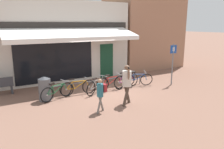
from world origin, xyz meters
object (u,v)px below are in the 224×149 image
(bicycle_green, at_px, (57,91))
(parking_sign, at_px, (173,60))
(pedestrian_adult, at_px, (127,81))
(pedestrian_child, at_px, (101,91))
(bicycle_orange, at_px, (78,87))
(bicycle_purple, at_px, (126,80))
(litter_bin, at_px, (45,89))
(bicycle_silver, at_px, (98,86))
(bicycle_red, at_px, (111,83))
(bicycle_blue, at_px, (137,79))

(bicycle_green, height_order, parking_sign, parking_sign)
(pedestrian_adult, xyz_separation_m, pedestrian_child, (-1.31, -0.18, -0.20))
(parking_sign, bearing_deg, pedestrian_child, -164.23)
(bicycle_orange, bearing_deg, parking_sign, -5.00)
(parking_sign, bearing_deg, bicycle_orange, 169.28)
(bicycle_purple, distance_m, pedestrian_child, 3.59)
(bicycle_green, relative_size, litter_bin, 1.50)
(bicycle_purple, xyz_separation_m, litter_bin, (-4.25, 0.08, 0.17))
(litter_bin, bearing_deg, bicycle_green, -10.81)
(bicycle_silver, height_order, pedestrian_child, pedestrian_child)
(bicycle_green, relative_size, bicycle_red, 0.95)
(parking_sign, bearing_deg, bicycle_red, 166.61)
(parking_sign, bearing_deg, bicycle_blue, 156.51)
(bicycle_purple, distance_m, litter_bin, 4.25)
(pedestrian_adult, bearing_deg, parking_sign, -167.29)
(bicycle_purple, xyz_separation_m, pedestrian_adult, (-1.41, -2.12, 0.65))
(pedestrian_adult, xyz_separation_m, parking_sign, (3.89, 1.29, 0.36))
(bicycle_silver, bearing_deg, pedestrian_adult, -107.40)
(bicycle_blue, xyz_separation_m, pedestrian_adult, (-2.11, -2.07, 0.67))
(bicycle_orange, bearing_deg, bicycle_purple, 2.50)
(bicycle_red, distance_m, litter_bin, 3.33)
(bicycle_silver, xyz_separation_m, bicycle_purple, (1.77, 0.12, 0.01))
(bicycle_blue, bearing_deg, parking_sign, 1.14)
(bicycle_red, xyz_separation_m, pedestrian_adult, (-0.48, -2.10, 0.66))
(pedestrian_adult, distance_m, litter_bin, 3.62)
(bicycle_blue, height_order, litter_bin, litter_bin)
(bicycle_green, height_order, bicycle_silver, bicycle_silver)
(litter_bin, bearing_deg, bicycle_purple, -1.11)
(bicycle_green, relative_size, parking_sign, 0.73)
(bicycle_purple, relative_size, parking_sign, 0.78)
(bicycle_green, distance_m, bicycle_blue, 4.44)
(bicycle_red, bearing_deg, pedestrian_child, -128.32)
(bicycle_red, bearing_deg, pedestrian_adult, -103.11)
(bicycle_purple, distance_m, parking_sign, 2.80)
(bicycle_orange, distance_m, bicycle_blue, 3.39)
(bicycle_red, xyz_separation_m, litter_bin, (-3.32, 0.10, 0.17))
(bicycle_red, height_order, parking_sign, parking_sign)
(parking_sign, bearing_deg, bicycle_green, 172.55)
(bicycle_red, xyz_separation_m, pedestrian_child, (-1.79, -2.28, 0.46))
(bicycle_purple, relative_size, pedestrian_child, 1.33)
(bicycle_purple, bearing_deg, parking_sign, -30.44)
(bicycle_green, bearing_deg, pedestrian_child, -87.38)
(bicycle_silver, bearing_deg, pedestrian_child, -141.23)
(bicycle_blue, relative_size, parking_sign, 0.70)
(bicycle_silver, distance_m, bicycle_red, 0.85)
(bicycle_green, distance_m, bicycle_orange, 1.07)
(bicycle_silver, xyz_separation_m, bicycle_blue, (2.46, 0.07, -0.00))
(pedestrian_adult, relative_size, pedestrian_child, 1.28)
(bicycle_purple, height_order, litter_bin, litter_bin)
(bicycle_silver, bearing_deg, bicycle_red, -20.35)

